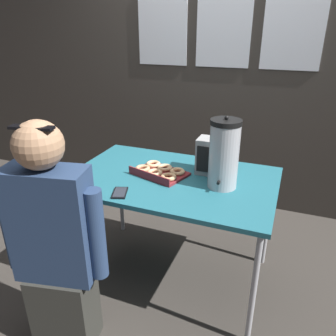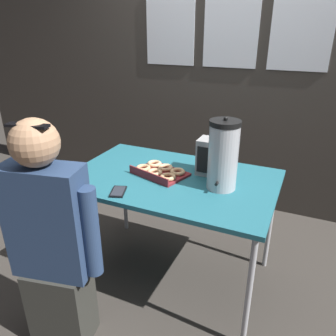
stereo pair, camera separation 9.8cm
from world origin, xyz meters
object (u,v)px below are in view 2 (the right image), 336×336
at_px(donut_box, 160,171).
at_px(space_heater, 210,157).
at_px(coffee_urn, 223,155).
at_px(cell_phone, 118,192).
at_px(person_seated, 52,245).

relative_size(donut_box, space_heater, 1.65).
bearing_deg(space_heater, coffee_urn, -53.04).
xyz_separation_m(cell_phone, person_seated, (-0.15, -0.40, -0.15)).
height_order(cell_phone, person_seated, person_seated).
bearing_deg(cell_phone, donut_box, 52.02).
xyz_separation_m(donut_box, cell_phone, (-0.11, -0.33, -0.01)).
height_order(coffee_urn, space_heater, coffee_urn).
relative_size(cell_phone, person_seated, 0.12).
xyz_separation_m(donut_box, space_heater, (0.29, 0.14, 0.10)).
distance_m(donut_box, space_heater, 0.33).
bearing_deg(cell_phone, person_seated, -129.89).
distance_m(cell_phone, space_heater, 0.62).
bearing_deg(person_seated, coffee_urn, -145.24).
bearing_deg(space_heater, donut_box, -153.32).
xyz_separation_m(coffee_urn, space_heater, (-0.12, 0.17, -0.09)).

